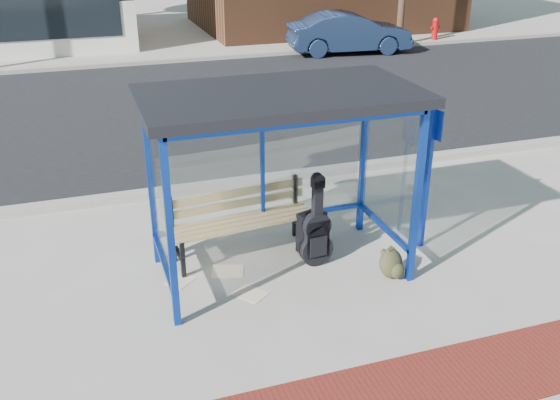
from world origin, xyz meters
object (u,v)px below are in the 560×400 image
object	(u,v)px
bench	(240,218)
backpack	(392,264)
parked_car	(349,33)
suitcase	(311,232)
fire_hydrant	(435,28)
guitar_bag	(316,234)

from	to	relation	value
bench	backpack	bearing A→B (deg)	-42.56
parked_car	backpack	bearing A→B (deg)	164.92
suitcase	fire_hydrant	xyz separation A→B (m)	(10.17, 13.53, 0.15)
backpack	parked_car	size ratio (longest dim) A/B	0.10
guitar_bag	fire_hydrant	distance (m)	17.26
bench	backpack	xyz separation A→B (m)	(1.68, -1.25, -0.35)
parked_car	fire_hydrant	xyz separation A→B (m)	(4.05, 1.22, -0.23)
bench	backpack	size ratio (longest dim) A/B	5.09
backpack	fire_hydrant	size ratio (longest dim) A/B	0.50
suitcase	fire_hydrant	world-z (taller)	fire_hydrant
fire_hydrant	backpack	bearing A→B (deg)	-123.05
bench	parked_car	distance (m)	13.96
guitar_bag	bench	bearing A→B (deg)	141.12
bench	suitcase	xyz separation A→B (m)	(0.94, -0.27, -0.25)
suitcase	parked_car	distance (m)	13.76
backpack	parked_car	xyz separation A→B (m)	(5.39, 13.29, 0.48)
guitar_bag	suitcase	bearing A→B (deg)	75.41
guitar_bag	fire_hydrant	size ratio (longest dim) A/B	1.51
parked_car	fire_hydrant	distance (m)	4.24
suitcase	backpack	distance (m)	1.23
bench	parked_car	bearing A→B (deg)	53.71
backpack	parked_car	distance (m)	14.35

